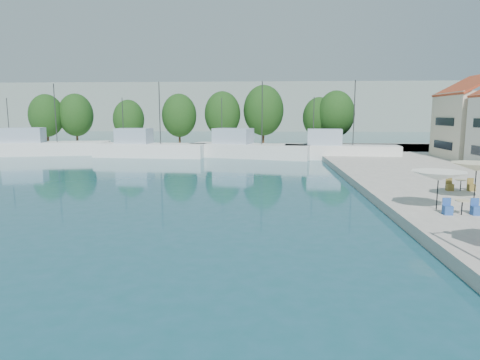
# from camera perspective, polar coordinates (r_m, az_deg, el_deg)

# --- Properties ---
(quay_far) EXTENTS (90.00, 16.00, 0.60)m
(quay_far) POSITION_cam_1_polar(r_m,az_deg,el_deg) (67.90, -2.45, 4.25)
(quay_far) COLOR #A19B92
(quay_far) RESTS_ON ground
(hill_west) EXTENTS (180.00, 40.00, 16.00)m
(hill_west) POSITION_cam_1_polar(r_m,az_deg,el_deg) (162.95, -6.76, 9.56)
(hill_west) COLOR gray
(hill_west) RESTS_ON ground
(hill_east) EXTENTS (140.00, 40.00, 12.00)m
(hill_east) POSITION_cam_1_polar(r_m,az_deg,el_deg) (184.86, 16.60, 8.55)
(hill_east) COLOR gray
(hill_east) RESTS_ON ground
(trawler_01) EXTENTS (18.01, 8.76, 10.20)m
(trawler_01) POSITION_cam_1_polar(r_m,az_deg,el_deg) (65.78, -25.03, 3.96)
(trawler_01) COLOR white
(trawler_01) RESTS_ON ground
(trawler_02) EXTENTS (14.86, 4.99, 10.20)m
(trawler_02) POSITION_cam_1_polar(r_m,az_deg,el_deg) (58.23, -12.24, 4.06)
(trawler_02) COLOR white
(trawler_02) RESTS_ON ground
(trawler_03) EXTENTS (16.49, 8.56, 10.20)m
(trawler_03) POSITION_cam_1_polar(r_m,az_deg,el_deg) (56.24, 0.96, 4.10)
(trawler_03) COLOR silver
(trawler_03) RESTS_ON ground
(trawler_04) EXTENTS (14.40, 4.94, 10.20)m
(trawler_04) POSITION_cam_1_polar(r_m,az_deg,el_deg) (55.54, 12.95, 3.81)
(trawler_04) COLOR silver
(trawler_04) RESTS_ON ground
(tree_01) EXTENTS (5.63, 5.63, 8.34)m
(tree_01) POSITION_cam_1_polar(r_m,az_deg,el_deg) (78.41, -24.40, 7.83)
(tree_01) COLOR #3F2B19
(tree_01) RESTS_ON quay_far
(tree_02) EXTENTS (5.73, 5.73, 8.49)m
(tree_02) POSITION_cam_1_polar(r_m,az_deg,el_deg) (78.01, -21.03, 8.09)
(tree_02) COLOR #3F2B19
(tree_02) RESTS_ON quay_far
(tree_03) EXTENTS (4.97, 4.97, 7.36)m
(tree_03) POSITION_cam_1_polar(r_m,az_deg,el_deg) (72.03, -14.63, 7.85)
(tree_03) COLOR #3F2B19
(tree_03) RESTS_ON quay_far
(tree_04) EXTENTS (5.66, 5.66, 8.37)m
(tree_04) POSITION_cam_1_polar(r_m,az_deg,el_deg) (71.48, -8.10, 8.52)
(tree_04) COLOR #3F2B19
(tree_04) RESTS_ON quay_far
(tree_05) EXTENTS (5.92, 5.92, 8.77)m
(tree_05) POSITION_cam_1_polar(r_m,az_deg,el_deg) (71.16, -2.35, 8.78)
(tree_05) COLOR #3F2B19
(tree_05) RESTS_ON quay_far
(tree_06) EXTENTS (6.61, 6.61, 9.78)m
(tree_06) POSITION_cam_1_polar(r_m,az_deg,el_deg) (71.26, 3.15, 9.24)
(tree_06) COLOR #3F2B19
(tree_06) RESTS_ON quay_far
(tree_07) EXTENTS (5.29, 5.29, 7.83)m
(tree_07) POSITION_cam_1_polar(r_m,az_deg,el_deg) (72.29, 10.47, 8.21)
(tree_07) COLOR #3F2B19
(tree_07) RESTS_ON quay_far
(tree_08) EXTENTS (5.95, 5.95, 8.81)m
(tree_08) POSITION_cam_1_polar(r_m,az_deg,el_deg) (71.21, 12.67, 8.59)
(tree_08) COLOR #3F2B19
(tree_08) RESTS_ON quay_far
(umbrella_white) EXTENTS (2.92, 2.92, 2.08)m
(umbrella_white) POSITION_cam_1_polar(r_m,az_deg,el_deg) (25.02, 24.96, 0.49)
(umbrella_white) COLOR black
(umbrella_white) RESTS_ON quay_right
(umbrella_cream) EXTENTS (2.97, 2.97, 2.22)m
(umbrella_cream) POSITION_cam_1_polar(r_m,az_deg,el_deg) (29.07, 29.01, 1.53)
(umbrella_cream) COLOR black
(umbrella_cream) RESTS_ON quay_right
(cafe_table_02) EXTENTS (1.82, 0.70, 0.76)m
(cafe_table_02) POSITION_cam_1_polar(r_m,az_deg,el_deg) (24.55, 27.46, -3.49)
(cafe_table_02) COLOR black
(cafe_table_02) RESTS_ON quay_right
(cafe_table_03) EXTENTS (1.82, 0.70, 0.76)m
(cafe_table_03) POSITION_cam_1_polar(r_m,az_deg,el_deg) (32.13, 27.33, -0.78)
(cafe_table_03) COLOR black
(cafe_table_03) RESTS_ON quay_right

